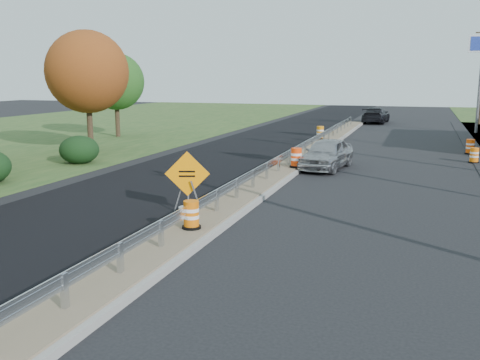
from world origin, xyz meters
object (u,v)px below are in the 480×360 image
(barrel_median_mid, at_px, (296,158))
(car_dark_far, at_px, (376,115))
(barrel_median_far, at_px, (320,133))
(car_silver, at_px, (327,154))
(caution_sign, at_px, (188,197))
(barrel_median_near, at_px, (191,215))
(barrel_shoulder_mid, at_px, (470,147))
(barrel_shoulder_near, at_px, (474,156))

(barrel_median_mid, relative_size, car_dark_far, 0.17)
(barrel_median_far, distance_m, car_silver, 11.20)
(caution_sign, xyz_separation_m, car_silver, (2.99, 10.37, 0.24))
(caution_sign, bearing_deg, barrel_median_far, 69.62)
(barrel_median_near, height_order, car_dark_far, car_dark_far)
(caution_sign, distance_m, barrel_median_near, 2.80)
(barrel_median_near, distance_m, barrel_median_far, 23.83)
(barrel_shoulder_mid, bearing_deg, barrel_median_far, 163.17)
(barrel_median_far, height_order, barrel_shoulder_near, barrel_median_far)
(barrel_median_near, xyz_separation_m, barrel_shoulder_near, (8.97, 17.30, -0.23))
(barrel_median_far, relative_size, car_silver, 0.20)
(barrel_median_far, height_order, barrel_shoulder_mid, barrel_median_far)
(caution_sign, height_order, barrel_shoulder_near, caution_sign)
(caution_sign, height_order, barrel_median_mid, caution_sign)
(barrel_median_mid, height_order, barrel_shoulder_mid, barrel_median_mid)
(barrel_median_near, bearing_deg, barrel_shoulder_mid, 66.64)
(barrel_median_mid, height_order, car_dark_far, car_dark_far)
(barrel_shoulder_near, bearing_deg, barrel_median_far, 145.76)
(car_silver, bearing_deg, barrel_median_near, -89.79)
(barrel_shoulder_mid, relative_size, car_dark_far, 0.16)
(barrel_median_near, height_order, barrel_median_mid, barrel_median_mid)
(barrel_median_mid, xyz_separation_m, barrel_median_far, (-1.10, 12.35, -0.02))
(barrel_median_far, relative_size, car_dark_far, 0.17)
(barrel_shoulder_mid, distance_m, car_silver, 10.86)
(barrel_shoulder_mid, bearing_deg, barrel_shoulder_near, -90.99)
(barrel_median_far, distance_m, barrel_shoulder_mid, 10.08)
(barrel_median_mid, bearing_deg, car_silver, 48.20)
(car_silver, bearing_deg, barrel_shoulder_mid, 55.68)
(barrel_median_far, bearing_deg, barrel_median_near, -88.53)
(car_silver, bearing_deg, barrel_shoulder_near, 39.40)
(barrel_shoulder_mid, bearing_deg, car_silver, -132.23)
(barrel_median_far, relative_size, barrel_shoulder_near, 1.10)
(car_dark_far, bearing_deg, barrel_shoulder_mid, 113.15)
(car_dark_far, bearing_deg, barrel_median_near, 91.33)
(car_dark_far, bearing_deg, car_silver, 93.72)
(barrel_median_mid, distance_m, barrel_shoulder_near, 10.29)
(barrel_shoulder_near, bearing_deg, barrel_shoulder_mid, 89.01)
(barrel_median_near, distance_m, barrel_shoulder_near, 19.49)
(barrel_median_near, height_order, car_silver, car_silver)
(caution_sign, xyz_separation_m, barrel_shoulder_near, (10.22, 14.80, -0.14))
(barrel_shoulder_near, bearing_deg, car_dark_far, 106.58)
(barrel_median_mid, bearing_deg, barrel_median_far, 95.09)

